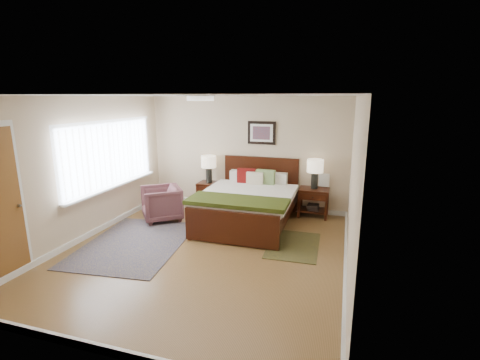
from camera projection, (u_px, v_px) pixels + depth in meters
The scene contains 17 objects.
floor at pixel (204, 251), 5.74m from camera, with size 5.00×5.00×0.00m, color brown.
back_wall at pixel (246, 153), 7.77m from camera, with size 4.50×0.04×2.50m, color #C2AC8D.
front_wall at pixel (93, 237), 3.12m from camera, with size 4.50×0.04×2.50m, color #C2AC8D.
left_wall at pixel (84, 169), 6.09m from camera, with size 0.04×5.00×2.50m, color #C2AC8D.
right_wall at pixel (353, 188), 4.81m from camera, with size 0.04×5.00×2.50m, color #C2AC8D.
ceiling at pixel (200, 95), 5.15m from camera, with size 4.50×5.00×0.02m, color white.
window at pixel (111, 156), 6.69m from camera, with size 0.11×2.72×1.32m.
ceil_fixture at pixel (200, 98), 5.16m from camera, with size 0.44×0.44×0.08m.
bed at pixel (248, 198), 6.84m from camera, with size 1.79×2.17×1.17m.
wall_art at pixel (262, 133), 7.53m from camera, with size 0.62×0.05×0.50m.
nightstand_left at pixel (209, 188), 7.96m from camera, with size 0.48×0.43×0.57m.
nightstand_right at pixel (313, 199), 7.31m from camera, with size 0.62×0.46×0.61m.
lamp_left at pixel (209, 164), 7.85m from camera, with size 0.34×0.34×0.61m.
lamp_right at pixel (315, 169), 7.17m from camera, with size 0.34×0.34×0.61m.
armchair at pixel (162, 203), 7.14m from camera, with size 0.75×0.77×0.70m, color brown.
rug_persian at pixel (135, 243), 6.02m from camera, with size 1.61×2.28×0.01m, color #0E1447.
rug_navy at pixel (293, 245), 5.95m from camera, with size 0.84×1.27×0.01m, color black.
Camera 1 is at (2.12, -4.90, 2.48)m, focal length 26.00 mm.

